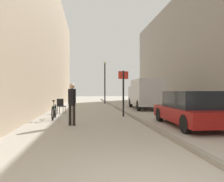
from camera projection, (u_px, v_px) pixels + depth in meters
The scene contains 10 objects.
ground_plane at pixel (100, 111), 14.73m from camera, with size 80.00×80.00×0.00m, color #A8A093.
building_facade_left at pixel (21, 31), 14.05m from camera, with size 3.39×40.00×11.06m, color gray.
kerb_strip at pixel (122, 110), 14.93m from camera, with size 0.16×40.00×0.12m, color gray.
pedestrian_main_foreground at pixel (72, 101), 8.74m from camera, with size 0.33×0.27×1.77m.
delivery_van at pixel (145, 93), 16.83m from camera, with size 2.24×5.36×2.34m.
parked_car at pixel (190, 109), 8.61m from camera, with size 1.99×4.27×1.45m.
street_sign_post at pixel (123, 89), 11.80m from camera, with size 0.59×0.15×2.60m.
lamp_post at pixel (105, 79), 23.30m from camera, with size 0.28×0.28×4.76m.
bicycle_leaning at pixel (54, 112), 10.71m from camera, with size 0.11×1.77×0.98m.
cafe_chair_near_window at pixel (61, 105), 13.39m from camera, with size 0.59×0.59×0.94m.
Camera 1 is at (-0.98, -2.72, 1.47)m, focal length 33.35 mm.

